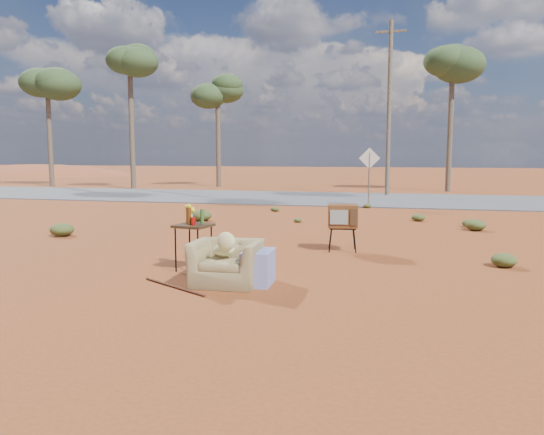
# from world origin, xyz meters

# --- Properties ---
(ground) EXTENTS (140.00, 140.00, 0.00)m
(ground) POSITION_xyz_m (0.00, 0.00, 0.00)
(ground) COLOR brown
(ground) RESTS_ON ground
(highway) EXTENTS (140.00, 7.00, 0.04)m
(highway) POSITION_xyz_m (0.00, 15.00, 0.02)
(highway) COLOR #565659
(highway) RESTS_ON ground
(dirt_mound) EXTENTS (26.00, 18.00, 2.00)m
(dirt_mound) POSITION_xyz_m (-30.00, 34.00, 0.00)
(dirt_mound) COLOR brown
(dirt_mound) RESTS_ON ground
(armchair) EXTENTS (1.22, 0.82, 0.89)m
(armchair) POSITION_xyz_m (0.27, -0.52, 0.41)
(armchair) COLOR olive
(armchair) RESTS_ON ground
(tv_unit) EXTENTS (0.65, 0.55, 0.95)m
(tv_unit) POSITION_xyz_m (1.58, 2.64, 0.71)
(tv_unit) COLOR black
(tv_unit) RESTS_ON ground
(side_table) EXTENTS (0.63, 0.63, 1.10)m
(side_table) POSITION_xyz_m (-0.70, 0.29, 0.81)
(side_table) COLOR #342413
(side_table) RESTS_ON ground
(rusty_bar) EXTENTS (1.27, 0.77, 0.04)m
(rusty_bar) POSITION_xyz_m (-0.50, -0.95, 0.02)
(rusty_bar) COLOR #522415
(rusty_bar) RESTS_ON ground
(road_sign) EXTENTS (0.78, 0.06, 2.19)m
(road_sign) POSITION_xyz_m (1.50, 12.00, 1.50)
(road_sign) COLOR brown
(road_sign) RESTS_ON ground
(eucalyptus_far_left) EXTENTS (3.20, 3.20, 7.10)m
(eucalyptus_far_left) POSITION_xyz_m (-18.00, 20.00, 5.94)
(eucalyptus_far_left) COLOR brown
(eucalyptus_far_left) RESTS_ON ground
(eucalyptus_left) EXTENTS (3.20, 3.20, 8.10)m
(eucalyptus_left) POSITION_xyz_m (-12.00, 19.00, 6.92)
(eucalyptus_left) COLOR brown
(eucalyptus_left) RESTS_ON ground
(eucalyptus_near_left) EXTENTS (3.20, 3.20, 6.60)m
(eucalyptus_near_left) POSITION_xyz_m (-8.00, 22.00, 5.45)
(eucalyptus_near_left) COLOR brown
(eucalyptus_near_left) RESTS_ON ground
(eucalyptus_center) EXTENTS (3.20, 3.20, 7.60)m
(eucalyptus_center) POSITION_xyz_m (5.00, 21.00, 6.43)
(eucalyptus_center) COLOR brown
(eucalyptus_center) RESTS_ON ground
(utility_pole_center) EXTENTS (1.40, 0.20, 8.00)m
(utility_pole_center) POSITION_xyz_m (2.00, 17.50, 4.15)
(utility_pole_center) COLOR brown
(utility_pole_center) RESTS_ON ground
(scrub_patch) EXTENTS (17.49, 8.07, 0.33)m
(scrub_patch) POSITION_xyz_m (-0.82, 4.41, 0.14)
(scrub_patch) COLOR #4B5525
(scrub_patch) RESTS_ON ground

